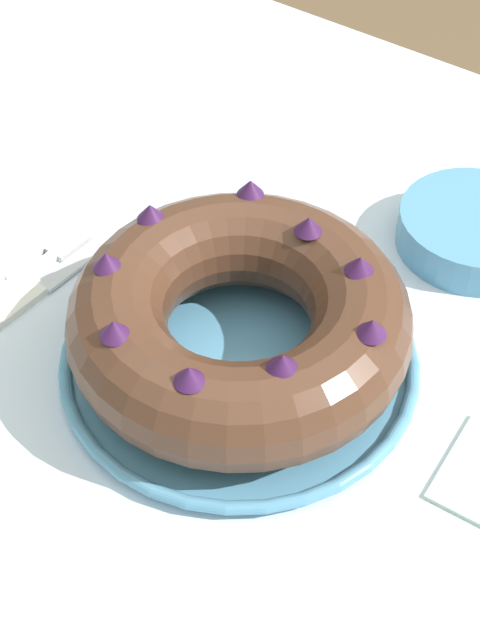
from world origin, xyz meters
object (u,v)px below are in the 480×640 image
Objects in this scene: bundt_cake at (240,320)px; side_bowl at (475,230)px; serving_dish at (240,360)px; fork at (34,270)px; cake_knife at (40,290)px.

bundt_cake is 1.88× the size of side_bowl.
side_bowl is at bearing 72.19° from serving_dish.
cake_knife is (0.03, -0.02, 0.00)m from fork.
cake_knife is (-0.21, -0.04, -0.06)m from bundt_cake.
cake_knife is at bearing -31.92° from fork.
bundt_cake is (-0.00, -0.00, 0.05)m from serving_dish.
bundt_cake reaches higher than fork.
fork is at bearing 141.26° from cake_knife.
side_bowl is at bearing 43.59° from fork.
side_bowl is (0.09, 0.28, 0.01)m from serving_dish.
side_bowl reaches higher than serving_dish.
bundt_cake is at bearing -167.60° from serving_dish.
serving_dish is 0.22m from cake_knife.
serving_dish reaches higher than cake_knife.
side_bowl is at bearing 40.54° from cake_knife.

